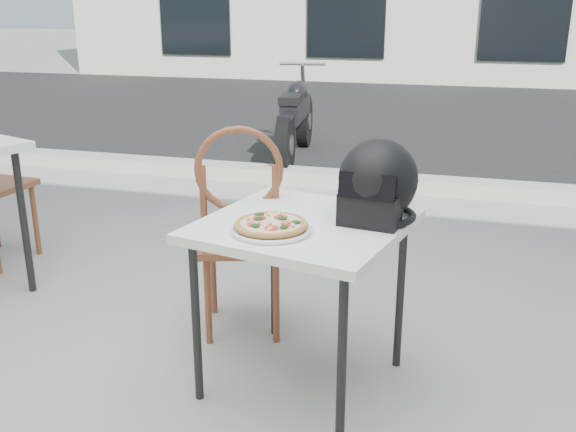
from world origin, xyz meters
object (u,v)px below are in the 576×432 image
(motorcycle, at_px, (296,119))
(plate, at_px, (271,230))
(helmet, at_px, (377,185))
(cafe_chair_main, at_px, (241,221))
(cafe_table_main, at_px, (303,237))
(pizza, at_px, (271,224))

(motorcycle, bearing_deg, plate, -82.73)
(helmet, height_order, cafe_chair_main, cafe_chair_main)
(plate, xyz_separation_m, cafe_chair_main, (-0.29, 0.46, -0.14))
(cafe_table_main, xyz_separation_m, pizza, (-0.08, -0.15, 0.09))
(pizza, bearing_deg, cafe_chair_main, 121.95)
(plate, relative_size, helmet, 1.10)
(plate, distance_m, motorcycle, 4.24)
(plate, height_order, pizza, pizza)
(cafe_table_main, xyz_separation_m, helmet, (0.26, 0.10, 0.20))
(cafe_table_main, relative_size, plate, 2.22)
(plate, relative_size, motorcycle, 0.21)
(plate, xyz_separation_m, helmet, (0.34, 0.25, 0.13))
(plate, height_order, motorcycle, motorcycle)
(helmet, relative_size, motorcycle, 0.19)
(cafe_chair_main, xyz_separation_m, motorcycle, (-0.75, 3.64, -0.15))
(plate, relative_size, cafe_chair_main, 0.39)
(pizza, bearing_deg, cafe_table_main, 61.17)
(plate, distance_m, pizza, 0.02)
(plate, relative_size, pizza, 1.25)
(helmet, distance_m, motorcycle, 4.11)
(cafe_table_main, height_order, plate, plate)
(cafe_table_main, bearing_deg, helmet, 21.51)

